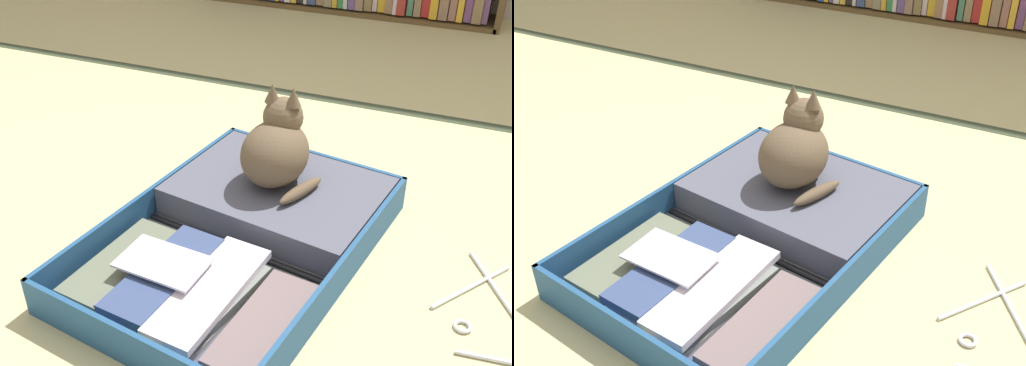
# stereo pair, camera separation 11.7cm
# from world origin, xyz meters

# --- Properties ---
(ground_plane) EXTENTS (10.00, 10.00, 0.00)m
(ground_plane) POSITION_xyz_m (0.00, 0.00, 0.00)
(ground_plane) COLOR #CBC289
(tatami_border) EXTENTS (4.80, 0.05, 0.00)m
(tatami_border) POSITION_xyz_m (0.00, 1.12, 0.00)
(tatami_border) COLOR #3A4530
(tatami_border) RESTS_ON ground_plane
(open_suitcase) EXTENTS (0.69, 0.92, 0.10)m
(open_suitcase) POSITION_xyz_m (0.00, 0.19, 0.04)
(open_suitcase) COLOR #214F80
(open_suitcase) RESTS_ON ground_plane
(black_cat) EXTENTS (0.23, 0.24, 0.26)m
(black_cat) POSITION_xyz_m (0.01, 0.36, 0.20)
(black_cat) COLOR brown
(black_cat) RESTS_ON open_suitcase
(clothes_hanger) EXTENTS (0.33, 0.42, 0.01)m
(clothes_hanger) POSITION_xyz_m (0.62, 0.13, 0.01)
(clothes_hanger) COLOR silver
(clothes_hanger) RESTS_ON ground_plane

